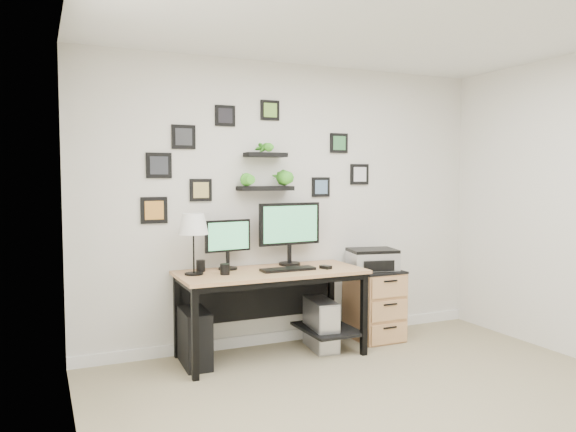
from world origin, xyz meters
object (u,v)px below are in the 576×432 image
monitor_right (290,228)px  file_cabinet (374,304)px  monitor_left (228,241)px  printer (372,259)px  table_lamp (193,225)px  desk (273,284)px  mug (225,269)px  pc_tower_black (195,338)px  pc_tower_grey (321,324)px

monitor_right → file_cabinet: bearing=-7.8°
monitor_left → printer: monitor_left is taller
file_cabinet → table_lamp: bearing=-179.3°
desk → mug: (-0.46, -0.07, 0.17)m
desk → file_cabinet: (1.08, 0.06, -0.29)m
monitor_left → pc_tower_black: monitor_left is taller
table_lamp → mug: bearing=-24.6°
desk → pc_tower_grey: (0.46, -0.03, -0.40)m
monitor_right → table_lamp: bearing=-171.7°
desk → file_cabinet: size_ratio=2.39×
desk → monitor_right: monitor_right is taller
monitor_right → mug: monitor_right is taller
desk → mug: bearing=-171.4°
monitor_right → pc_tower_grey: (0.22, -0.20, -0.86)m
monitor_left → file_cabinet: monitor_left is taller
monitor_left → printer: size_ratio=0.88×
monitor_left → table_lamp: (-0.34, -0.13, 0.15)m
monitor_left → mug: size_ratio=4.82×
desk → monitor_right: bearing=36.2°
table_lamp → pc_tower_black: bearing=-104.9°
desk → pc_tower_black: size_ratio=3.48×
pc_tower_black → printer: size_ratio=0.94×
printer → file_cabinet: bearing=2.8°
monitor_left → pc_tower_grey: bearing=-13.4°
monitor_right → pc_tower_grey: size_ratio=1.30×
printer → monitor_left: bearing=175.5°
table_lamp → desk: bearing=-3.1°
monitor_left → file_cabinet: 1.58m
mug → file_cabinet: size_ratio=0.13×
desk → file_cabinet: 1.12m
pc_tower_grey → printer: bearing=8.0°
table_lamp → pc_tower_grey: bearing=-3.2°
file_cabinet → printer: 0.44m
desk → file_cabinet: bearing=3.1°
monitor_right → table_lamp: (-0.93, -0.14, 0.07)m
table_lamp → file_cabinet: 1.95m
mug → pc_tower_black: 0.62m
desk → printer: 1.06m
monitor_right → pc_tower_black: 1.28m
pc_tower_grey → desk: bearing=176.7°
desk → pc_tower_grey: bearing=-3.3°
monitor_left → pc_tower_black: bearing=-155.3°
monitor_right → printer: 0.88m
desk → printer: bearing=3.1°
desk → pc_tower_grey: size_ratio=3.40×
table_lamp → pc_tower_black: table_lamp is taller
monitor_left → pc_tower_grey: 1.14m
desk → monitor_right: size_ratio=2.61×
pc_tower_black → pc_tower_grey: size_ratio=0.98×
printer → pc_tower_black: bearing=-178.4°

